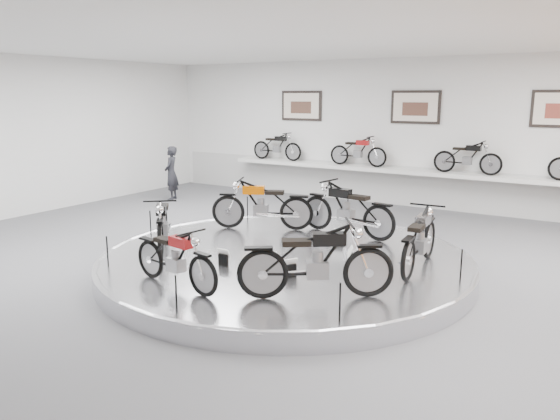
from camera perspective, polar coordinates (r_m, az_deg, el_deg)
The scene contains 19 objects.
floor at distance 9.37m, azimuth -0.43°, elevation -6.87°, with size 16.00×16.00×0.00m, color #525254.
ceiling at distance 8.92m, azimuth -0.48°, elevation 18.25°, with size 16.00×16.00×0.00m, color white.
wall_back at distance 15.28m, azimuth 13.87°, elevation 7.77°, with size 16.00×16.00×0.00m, color white.
dado_band at distance 15.43m, azimuth 13.58°, elevation 2.39°, with size 15.68×0.04×1.10m, color #BCBCBA.
display_platform at distance 9.56m, azimuth 0.53°, elevation -5.52°, with size 6.40×6.40×0.30m, color silver.
platform_rim at distance 9.53m, azimuth 0.53°, elevation -4.84°, with size 6.40×6.40×0.10m, color #B2B2BA.
shelf at distance 15.10m, azimuth 13.33°, elevation 3.93°, with size 11.00×0.55×0.10m, color silver.
poster_left at distance 16.64m, azimuth 2.24°, elevation 10.83°, with size 1.35×0.06×0.88m, color #EFE1CC.
poster_center at distance 15.21m, azimuth 13.96°, elevation 10.39°, with size 1.35×0.06×0.88m, color #EFE1CC.
shelf_bike_a at distance 16.85m, azimuth -0.32°, elevation 6.48°, with size 1.22×0.42×0.73m, color black, non-canonical shape.
shelf_bike_b at distance 15.59m, azimuth 8.15°, elevation 5.91°, with size 1.22×0.42×0.73m, color maroon, non-canonical shape.
shelf_bike_c at distance 14.64m, azimuth 18.98°, elevation 5.01°, with size 1.22×0.42×0.73m, color black, non-canonical shape.
bike_a at distance 8.90m, azimuth 14.39°, elevation -2.95°, with size 1.67×0.59×0.98m, color #A6A6AA, non-canonical shape.
bike_b at distance 10.78m, azimuth 7.03°, elevation 0.14°, with size 1.81×0.64×1.06m, color black, non-canonical shape.
bike_c at distance 11.18m, azimuth -1.90°, elevation 0.61°, with size 1.78×0.63×1.05m, color #BF5200, non-canonical shape.
bike_d at distance 10.01m, azimuth -12.18°, elevation -1.25°, with size 1.64×0.58×0.97m, color black, non-canonical shape.
bike_e at distance 7.97m, azimuth -10.91°, elevation -4.86°, with size 1.51×0.53×0.89m, color maroon, non-canonical shape.
bike_f at distance 7.40m, azimuth 3.77°, elevation -5.28°, with size 1.81×0.64×1.07m, color black, non-canonical shape.
visitor at distance 16.23m, azimuth -11.29°, elevation 3.79°, with size 0.57×0.38×1.57m, color black.
Camera 1 is at (4.75, -7.49, 3.02)m, focal length 35.00 mm.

